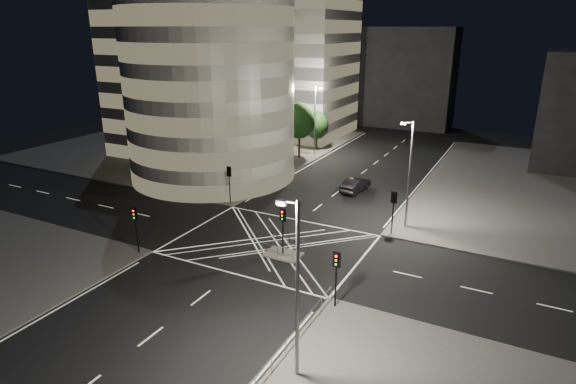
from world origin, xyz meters
The scene contains 24 objects.
ground centered at (0.00, 0.00, 0.00)m, with size 120.00×120.00×0.00m, color black.
sidewalk_far_left centered at (-29.00, 27.00, 0.07)m, with size 42.00×42.00×0.15m, color #4C4A47.
central_island centered at (2.00, -1.50, 0.07)m, with size 3.00×2.00×0.15m, color slate.
office_tower_curved centered at (-20.74, 18.74, 12.65)m, with size 30.00×29.00×27.20m.
office_block_rear centered at (-22.00, 42.00, 11.15)m, with size 24.00×16.00×22.00m, color #999791.
building_far_end centered at (-4.00, 58.00, 9.00)m, with size 18.00×8.00×18.00m, color black.
tree_a centered at (-10.50, 9.00, 4.75)m, with size 3.93×3.93×6.87m.
tree_b centered at (-10.50, 15.00, 4.65)m, with size 5.09×5.09×7.43m.
tree_c centered at (-10.50, 21.00, 4.95)m, with size 4.06×4.06×7.15m.
tree_d centered at (-10.50, 27.00, 5.46)m, with size 4.37×4.37×7.83m.
tree_e centered at (-10.50, 33.00, 3.80)m, with size 3.65×3.65×5.76m.
traffic_signal_fl centered at (-8.80, 6.80, 2.91)m, with size 0.55×0.22×4.00m.
traffic_signal_nl centered at (-8.80, -6.80, 2.91)m, with size 0.55×0.22×4.00m.
traffic_signal_fr centered at (8.80, 6.80, 2.91)m, with size 0.55×0.22×4.00m.
traffic_signal_nr centered at (8.80, -6.80, 2.91)m, with size 0.55×0.22×4.00m.
traffic_signal_island centered at (2.00, -1.50, 2.91)m, with size 0.55×0.22×4.00m.
street_lamp_left_near centered at (-9.44, 12.00, 5.54)m, with size 1.25×0.25×10.00m.
street_lamp_left_far centered at (-9.44, 30.00, 5.54)m, with size 1.25×0.25×10.00m.
street_lamp_right_far centered at (9.44, 9.00, 5.54)m, with size 1.25×0.25×10.00m.
street_lamp_right_near centered at (9.44, -14.00, 5.54)m, with size 1.25×0.25×10.00m.
railing_near_right centered at (8.30, -12.15, 0.70)m, with size 0.06×11.70×1.10m, color slate.
railing_island_south centered at (2.00, -2.40, 0.70)m, with size 2.80×0.06×1.10m, color slate.
railing_island_north centered at (2.00, -0.60, 0.70)m, with size 2.80×0.06×1.10m, color slate.
sedan centered at (1.70, 16.86, 0.81)m, with size 1.72×4.92×1.62m, color black.
Camera 1 is at (18.96, -33.27, 17.95)m, focal length 30.00 mm.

